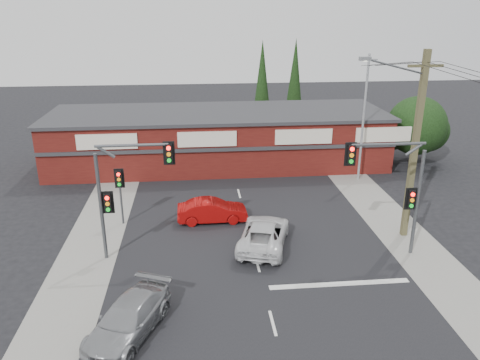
{
  "coord_description": "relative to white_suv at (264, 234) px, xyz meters",
  "views": [
    {
      "loc": [
        -2.83,
        -19.36,
        11.82
      ],
      "look_at": [
        -0.63,
        3.0,
        3.58
      ],
      "focal_mm": 35.0,
      "sensor_mm": 36.0,
      "label": 1
    }
  ],
  "objects": [
    {
      "name": "traffic_mast_right",
      "position": [
        6.27,
        -1.51,
        3.25
      ],
      "size": [
        3.96,
        0.27,
        5.97
      ],
      "color": "#47494C",
      "rests_on": "ground"
    },
    {
      "name": "ground",
      "position": [
        -0.59,
        -2.51,
        -0.69
      ],
      "size": [
        120.0,
        120.0,
        0.0
      ],
      "primitive_type": "plane",
      "color": "black",
      "rests_on": "ground"
    },
    {
      "name": "road_strip",
      "position": [
        -0.59,
        2.49,
        -0.69
      ],
      "size": [
        14.0,
        70.0,
        0.01
      ],
      "primitive_type": "cube",
      "color": "black",
      "rests_on": "ground"
    },
    {
      "name": "red_sedan",
      "position": [
        -2.57,
        3.31,
        -0.02
      ],
      "size": [
        4.11,
        1.5,
        1.35
      ],
      "primitive_type": "imported",
      "rotation": [
        0.0,
        0.0,
        1.59
      ],
      "color": "#9B0A09",
      "rests_on": "ground"
    },
    {
      "name": "stop_line",
      "position": [
        2.91,
        -4.01,
        -0.68
      ],
      "size": [
        6.5,
        0.35,
        0.01
      ],
      "primitive_type": "cube",
      "color": "silver",
      "rests_on": "ground"
    },
    {
      "name": "verge_left",
      "position": [
        -9.09,
        2.49,
        -0.68
      ],
      "size": [
        3.0,
        70.0,
        0.02
      ],
      "primitive_type": "cube",
      "color": "gray",
      "rests_on": "ground"
    },
    {
      "name": "conifer_near",
      "position": [
        2.91,
        21.49,
        4.78
      ],
      "size": [
        1.8,
        1.8,
        9.25
      ],
      "color": "#2D2116",
      "rests_on": "ground"
    },
    {
      "name": "conifer_far",
      "position": [
        6.41,
        23.49,
        4.78
      ],
      "size": [
        1.8,
        1.8,
        9.25
      ],
      "color": "#2D2116",
      "rests_on": "ground"
    },
    {
      "name": "utility_pole",
      "position": [
        7.77,
        0.47,
        4.7
      ],
      "size": [
        4.38,
        0.59,
        10.0
      ],
      "color": "brown",
      "rests_on": "ground"
    },
    {
      "name": "shop_building",
      "position": [
        -1.59,
        14.47,
        1.44
      ],
      "size": [
        27.3,
        8.4,
        4.22
      ],
      "color": "#49110E",
      "rests_on": "ground"
    },
    {
      "name": "silver_suv",
      "position": [
        -6.21,
        -6.58,
        -0.02
      ],
      "size": [
        3.55,
        5.03,
        1.35
      ],
      "primitive_type": "imported",
      "rotation": [
        0.0,
        0.0,
        -0.4
      ],
      "color": "#989A9D",
      "rests_on": "ground"
    },
    {
      "name": "verge_right",
      "position": [
        7.91,
        2.49,
        -0.68
      ],
      "size": [
        3.0,
        70.0,
        0.02
      ],
      "primitive_type": "cube",
      "color": "gray",
      "rests_on": "ground"
    },
    {
      "name": "lane_dashes",
      "position": [
        -0.59,
        9.83,
        -0.68
      ],
      "size": [
        0.12,
        62.28,
        0.01
      ],
      "color": "silver",
      "rests_on": "ground"
    },
    {
      "name": "tree_cluster",
      "position": [
        14.1,
        12.93,
        2.2
      ],
      "size": [
        5.9,
        5.1,
        5.5
      ],
      "color": "#2D2116",
      "rests_on": "ground"
    },
    {
      "name": "white_suv",
      "position": [
        0.0,
        0.0,
        0.0
      ],
      "size": [
        3.62,
        5.44,
        1.39
      ],
      "primitive_type": "imported",
      "rotation": [
        0.0,
        0.0,
        2.85
      ],
      "color": "silver",
      "rests_on": "ground"
    },
    {
      "name": "pedestal_signal",
      "position": [
        -7.79,
        3.49,
        1.71
      ],
      "size": [
        0.55,
        0.27,
        3.38
      ],
      "color": "#47494C",
      "rests_on": "ground"
    },
    {
      "name": "traffic_mast_left",
      "position": [
        -7.02,
        -0.51,
        3.24
      ],
      "size": [
        3.77,
        0.27,
        5.97
      ],
      "color": "#47494C",
      "rests_on": "ground"
    },
    {
      "name": "steel_pole",
      "position": [
        8.41,
        9.49,
        4.01
      ],
      "size": [
        1.2,
        0.16,
        9.0
      ],
      "color": "gray",
      "rests_on": "ground"
    }
  ]
}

